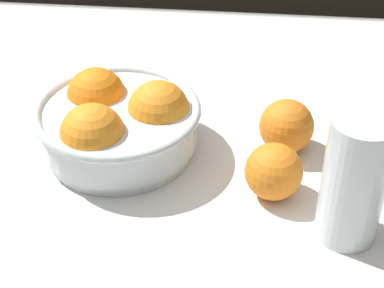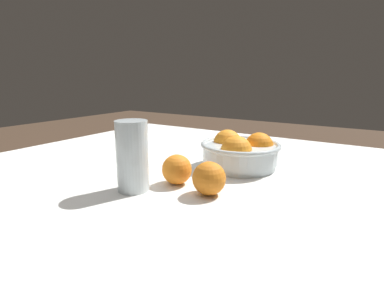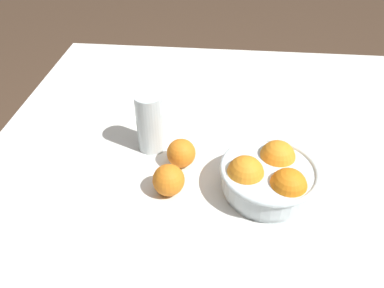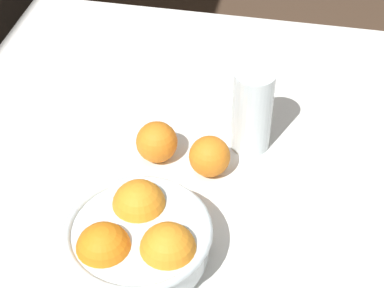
{
  "view_description": "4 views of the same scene",
  "coord_description": "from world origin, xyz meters",
  "views": [
    {
      "loc": [
        0.05,
        -0.53,
        1.28
      ],
      "look_at": [
        -0.01,
        0.06,
        0.84
      ],
      "focal_mm": 60.0,
      "sensor_mm": 36.0,
      "label": 1
    },
    {
      "loc": [
        0.62,
        0.46,
        1.0
      ],
      "look_at": [
        0.03,
        0.08,
        0.84
      ],
      "focal_mm": 28.0,
      "sensor_mm": 36.0,
      "label": 2
    },
    {
      "loc": [
        -0.01,
        0.75,
        1.38
      ],
      "look_at": [
        0.05,
        0.1,
        0.84
      ],
      "focal_mm": 35.0,
      "sensor_mm": 36.0,
      "label": 3
    },
    {
      "loc": [
        -0.69,
        -0.05,
        1.53
      ],
      "look_at": [
        0.06,
        0.1,
        0.84
      ],
      "focal_mm": 60.0,
      "sensor_mm": 36.0,
      "label": 4
    }
  ],
  "objects": [
    {
      "name": "dining_table",
      "position": [
        0.0,
        0.0,
        0.69
      ],
      "size": [
        1.18,
        1.17,
        0.76
      ],
      "color": "white",
      "rests_on": "ground_plane"
    },
    {
      "name": "orange_loose_near_bowl",
      "position": [
        0.08,
        0.08,
        0.79
      ],
      "size": [
        0.07,
        0.07,
        0.07
      ],
      "primitive_type": "sphere",
      "color": "orange",
      "rests_on": "dining_table"
    },
    {
      "name": "juice_glass",
      "position": [
        0.17,
        0.02,
        0.83
      ],
      "size": [
        0.07,
        0.07,
        0.16
      ],
      "color": "#F4A314",
      "rests_on": "dining_table"
    },
    {
      "name": "fruit_bowl",
      "position": [
        -0.12,
        0.15,
        0.8
      ],
      "size": [
        0.22,
        0.22,
        0.1
      ],
      "color": "silver",
      "rests_on": "dining_table"
    },
    {
      "name": "orange_loose_front",
      "position": [
        0.1,
        0.17,
        0.79
      ],
      "size": [
        0.07,
        0.07,
        0.07
      ],
      "primitive_type": "sphere",
      "color": "orange",
      "rests_on": "dining_table"
    }
  ]
}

